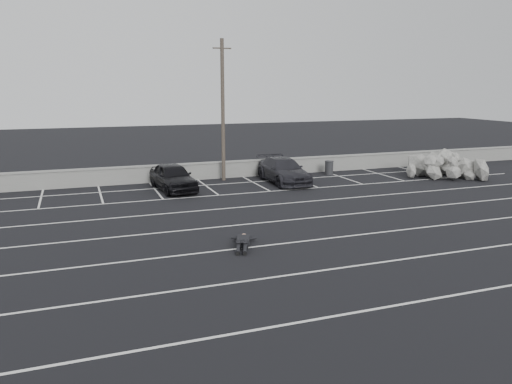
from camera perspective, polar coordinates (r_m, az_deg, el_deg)
name	(u,v)px	position (r m, az deg, el deg)	size (l,w,h in m)	color
ground	(332,238)	(19.63, 8.73, -5.21)	(120.00, 120.00, 0.00)	black
seawall	(227,169)	(32.16, -3.29, 2.63)	(50.00, 0.45, 1.06)	gray
stall_lines	(285,212)	(23.40, 3.37, -2.27)	(36.00, 20.05, 0.01)	silver
car_left	(173,177)	(28.50, -9.48, 1.72)	(1.81, 4.49, 1.53)	black
car_right	(284,170)	(30.46, 3.17, 2.47)	(2.07, 5.10, 1.48)	#232228
utility_pole	(223,110)	(30.86, -3.81, 9.30)	(1.14, 0.23, 8.56)	#4C4238
trash_bin	(329,168)	(33.55, 8.35, 2.77)	(0.76, 0.76, 0.92)	#28292B
riprap_pile	(445,167)	(34.96, 20.78, 2.74)	(4.92, 4.85, 1.61)	gray
person	(243,238)	(18.59, -1.47, -5.24)	(1.85, 2.70, 0.50)	black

